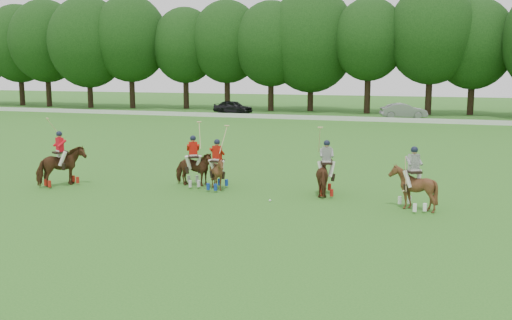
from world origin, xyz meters
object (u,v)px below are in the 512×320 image
(car_left, at_px, (233,107))
(polo_stripe_a, at_px, (326,176))
(polo_red_a, at_px, (61,166))
(polo_ball, at_px, (270,200))
(polo_red_b, at_px, (193,168))
(polo_stripe_b, at_px, (413,187))
(car_mid, at_px, (404,111))
(polo_red_c, at_px, (217,172))

(car_left, xyz_separation_m, polo_stripe_a, (18.28, -37.68, 0.05))
(polo_red_a, xyz_separation_m, polo_ball, (9.53, 0.08, -0.84))
(polo_red_b, relative_size, polo_stripe_b, 1.19)
(car_left, distance_m, polo_red_b, 39.77)
(polo_ball, bearing_deg, polo_red_b, 156.63)
(car_mid, xyz_separation_m, polo_stripe_a, (-0.39, -37.68, 0.04))
(car_left, xyz_separation_m, polo_stripe_b, (21.75, -39.05, 0.08))
(polo_red_a, xyz_separation_m, polo_stripe_a, (11.35, 1.91, -0.08))
(car_mid, relative_size, polo_stripe_b, 2.00)
(polo_red_a, xyz_separation_m, polo_red_c, (6.76, 1.48, -0.13))
(polo_red_c, height_order, polo_ball, polo_red_c)
(car_mid, height_order, polo_red_a, polo_red_a)
(car_left, relative_size, car_mid, 0.96)
(polo_stripe_a, bearing_deg, car_left, 115.88)
(car_left, xyz_separation_m, polo_red_c, (13.69, -38.12, 0.00))
(polo_red_c, height_order, polo_stripe_b, polo_red_c)
(polo_ball, bearing_deg, car_mid, 86.79)
(car_left, bearing_deg, polo_stripe_b, -142.47)
(polo_red_b, bearing_deg, car_left, 108.20)
(car_left, xyz_separation_m, polo_red_a, (6.93, -39.60, 0.13))
(car_left, distance_m, polo_red_a, 40.20)
(car_mid, height_order, polo_ball, car_mid)
(car_left, relative_size, polo_stripe_a, 1.60)
(polo_stripe_b, height_order, polo_ball, polo_stripe_b)
(polo_stripe_a, height_order, polo_ball, polo_stripe_a)
(car_mid, height_order, polo_stripe_a, polo_stripe_a)
(polo_red_a, relative_size, polo_red_b, 1.07)
(polo_red_b, relative_size, polo_red_c, 1.03)
(polo_stripe_a, bearing_deg, polo_stripe_b, -21.53)
(polo_red_c, xyz_separation_m, polo_stripe_b, (8.07, -0.94, 0.08))
(polo_red_b, relative_size, polo_stripe_a, 0.99)
(car_mid, height_order, polo_red_c, polo_red_c)
(car_mid, relative_size, polo_red_c, 1.72)
(polo_red_a, distance_m, polo_ball, 9.57)
(polo_red_a, height_order, polo_ball, polo_red_a)
(polo_ball, bearing_deg, polo_red_c, 153.13)
(polo_stripe_b, xyz_separation_m, polo_ball, (-5.30, -0.46, -0.80))
(polo_red_a, distance_m, polo_stripe_b, 14.84)
(car_mid, distance_m, polo_red_a, 41.30)
(polo_red_a, height_order, polo_red_b, polo_red_a)
(polo_red_a, relative_size, polo_ball, 32.95)
(car_mid, distance_m, polo_stripe_b, 39.18)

